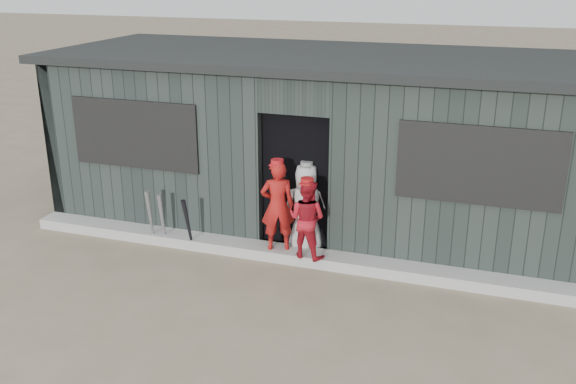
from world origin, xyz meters
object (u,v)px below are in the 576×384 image
(bat_mid, at_px, (162,219))
(player_red_left, at_px, (277,206))
(player_red_right, at_px, (307,219))
(dugout, at_px, (323,140))
(bat_left, at_px, (151,217))
(bat_right, at_px, (188,225))
(player_grey_back, at_px, (306,209))

(bat_mid, xyz_separation_m, player_red_left, (1.73, 0.09, 0.38))
(player_red_right, xyz_separation_m, dugout, (-0.30, 1.81, 0.59))
(bat_left, height_order, bat_right, bat_left)
(bat_left, bearing_deg, player_red_left, 4.07)
(bat_mid, distance_m, dugout, 2.75)
(bat_mid, xyz_separation_m, bat_right, (0.46, -0.09, 0.01))
(player_red_left, bearing_deg, bat_right, -14.29)
(player_red_left, bearing_deg, player_red_right, 143.33)
(bat_left, bearing_deg, player_red_right, 0.52)
(bat_right, xyz_separation_m, player_grey_back, (1.59, 0.49, 0.26))
(player_red_left, relative_size, dugout, 0.15)
(player_red_left, bearing_deg, player_grey_back, -158.05)
(player_red_left, height_order, player_grey_back, player_red_left)
(bat_left, distance_m, player_grey_back, 2.27)
(bat_mid, height_order, player_grey_back, player_grey_back)
(bat_mid, relative_size, player_grey_back, 0.60)
(bat_right, distance_m, dugout, 2.52)
(bat_left, bearing_deg, dugout, 41.64)
(player_red_right, bearing_deg, player_grey_back, -61.18)
(bat_right, xyz_separation_m, player_red_right, (1.73, 0.07, 0.29))
(bat_left, relative_size, player_grey_back, 0.64)
(bat_right, height_order, dugout, dugout)
(player_red_right, relative_size, dugout, 0.13)
(dugout, bearing_deg, bat_mid, -136.61)
(player_red_left, bearing_deg, dugout, -117.68)
(bat_right, distance_m, player_grey_back, 1.68)
(bat_left, relative_size, bat_right, 1.04)
(bat_left, relative_size, dugout, 0.10)
(bat_mid, height_order, bat_right, bat_right)
(player_grey_back, bearing_deg, player_red_right, 94.31)
(dugout, bearing_deg, player_red_left, -95.22)
(bat_mid, bearing_deg, player_grey_back, 11.10)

